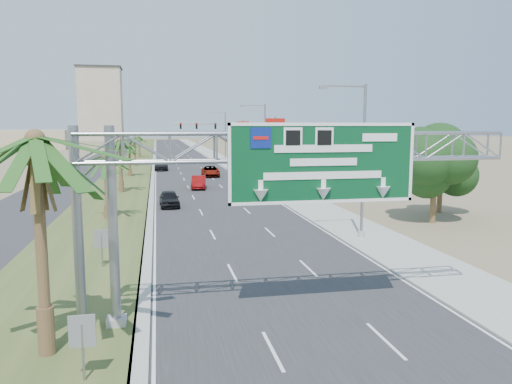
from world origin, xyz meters
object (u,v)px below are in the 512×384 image
at_px(car_left_lane, 169,199).
at_px(pole_sign_red_near, 275,132).
at_px(car_mid_lane, 199,182).
at_px(palm_near, 35,141).
at_px(car_far, 161,166).
at_px(pole_sign_blue, 313,143).
at_px(store_building, 336,160).
at_px(sign_gantry, 280,161).
at_px(car_right_lane, 210,171).
at_px(signal_mast, 225,141).
at_px(pole_sign_red_far, 243,130).

height_order(car_left_lane, pole_sign_red_near, pole_sign_red_near).
height_order(car_mid_lane, pole_sign_red_near, pole_sign_red_near).
bearing_deg(car_left_lane, car_mid_lane, 71.89).
bearing_deg(car_left_lane, palm_near, -100.55).
bearing_deg(pole_sign_red_near, car_far, 121.23).
height_order(car_far, pole_sign_blue, pole_sign_blue).
xyz_separation_m(store_building, car_left_lane, (-26.58, -28.42, -1.26)).
xyz_separation_m(car_mid_lane, pole_sign_red_near, (9.85, 2.58, 5.87)).
bearing_deg(sign_gantry, palm_near, -166.68).
bearing_deg(car_right_lane, store_building, 8.92).
distance_m(car_mid_lane, car_far, 25.88).
height_order(sign_gantry, pole_sign_blue, sign_gantry).
distance_m(signal_mast, car_left_lane, 35.99).
distance_m(pole_sign_red_near, pole_sign_red_far, 28.49).
distance_m(store_building, car_left_lane, 38.93).
bearing_deg(car_left_lane, store_building, 45.26).
bearing_deg(pole_sign_blue, car_mid_lane, 178.06).
bearing_deg(pole_sign_red_near, pole_sign_blue, -37.30).
relative_size(signal_mast, store_building, 0.57).
height_order(palm_near, pole_sign_blue, palm_near).
relative_size(car_mid_lane, car_far, 0.85).
xyz_separation_m(sign_gantry, pole_sign_red_far, (10.90, 71.32, 0.51)).
height_order(signal_mast, pole_sign_red_near, pole_sign_red_near).
bearing_deg(pole_sign_red_near, sign_gantry, -103.22).
xyz_separation_m(palm_near, store_building, (31.20, 58.00, -4.93)).
xyz_separation_m(car_right_lane, pole_sign_red_near, (7.00, -11.17, 5.87)).
bearing_deg(store_building, pole_sign_red_far, 128.57).
height_order(store_building, pole_sign_red_near, pole_sign_red_near).
bearing_deg(car_far, car_mid_lane, -79.99).
distance_m(signal_mast, pole_sign_red_near, 19.66).
distance_m(car_mid_lane, pole_sign_red_far, 33.35).
bearing_deg(palm_near, signal_mast, 77.34).
height_order(store_building, car_mid_lane, store_building).
bearing_deg(palm_near, car_mid_lane, 78.81).
distance_m(sign_gantry, pole_sign_red_far, 72.15).
bearing_deg(signal_mast, pole_sign_blue, -70.62).
bearing_deg(car_mid_lane, pole_sign_blue, 4.54).
xyz_separation_m(car_left_lane, car_far, (-0.36, 38.17, 0.05)).
bearing_deg(pole_sign_red_near, car_left_lane, -131.78).
bearing_deg(pole_sign_blue, palm_near, -118.02).
height_order(car_left_lane, car_far, car_far).
xyz_separation_m(palm_near, car_left_lane, (4.62, 29.58, -6.19)).
height_order(palm_near, car_left_lane, palm_near).
bearing_deg(car_mid_lane, pole_sign_red_far, 77.48).
xyz_separation_m(palm_near, car_right_lane, (11.20, 55.94, -6.18)).
relative_size(store_building, car_mid_lane, 3.91).
bearing_deg(car_left_lane, sign_gantry, -84.42).
xyz_separation_m(car_left_lane, car_right_lane, (6.58, 26.37, 0.02)).
distance_m(car_mid_lane, pole_sign_blue, 14.57).
bearing_deg(sign_gantry, car_left_lane, 97.24).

